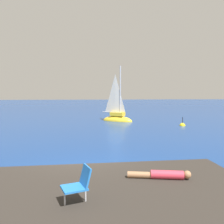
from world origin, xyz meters
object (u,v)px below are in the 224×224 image
Objects in this scene: sailboat_near at (117,118)px; marker_buoy at (182,126)px; beach_chair at (79,183)px; person_sunbather at (162,175)px.

sailboat_near is 5.98× the size of marker_buoy.
beach_chair is 20.02m from marker_buoy.
beach_chair is (-2.22, -1.28, 0.33)m from person_sunbather.
sailboat_near is at bearing 146.29° from marker_buoy.
person_sunbather is 2.20× the size of beach_chair.
sailboat_near is 3.86× the size of person_sunbather.
person_sunbather is 1.55× the size of marker_buoy.
person_sunbather is at bearing -170.04° from beach_chair.
sailboat_near is at bearing -117.54° from beach_chair.
marker_buoy is (6.72, 16.57, -1.12)m from person_sunbather.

